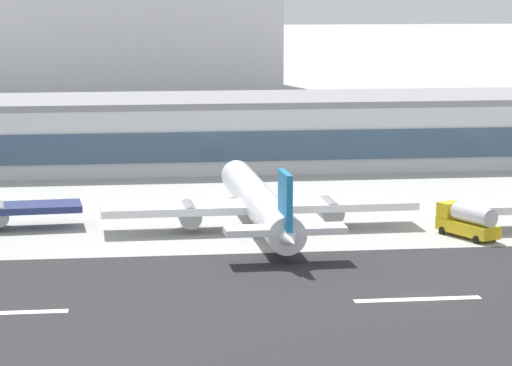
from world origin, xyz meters
TOP-DOWN VIEW (x-y plane):
  - ground_plane at (0.00, 0.00)m, footprint 1400.00×1400.00m
  - runway_strip at (0.00, -0.42)m, footprint 800.00×41.87m
  - runway_centreline_dash_3 at (-38.42, -0.42)m, footprint 12.00×1.20m
  - runway_centreline_dash_4 at (-0.34, -0.42)m, footprint 12.00×1.20m
  - terminal_building at (-9.78, 84.43)m, footprint 210.43×22.14m
  - airliner_blue_tail_gate_1 at (-10.74, 32.90)m, footprint 37.73×46.35m
  - service_fuel_truck_1 at (12.38, 25.85)m, footprint 5.84×8.82m

SIDE VIEW (x-z plane):
  - ground_plane at x=0.00m, z-range 0.00..0.00m
  - runway_strip at x=0.00m, z-range 0.00..0.08m
  - runway_centreline_dash_3 at x=-38.42m, z-range 0.08..0.09m
  - runway_centreline_dash_4 at x=-0.34m, z-range 0.08..0.09m
  - service_fuel_truck_1 at x=12.38m, z-range 0.05..4.00m
  - airliner_blue_tail_gate_1 at x=-10.74m, z-range -1.75..7.92m
  - terminal_building at x=-9.78m, z-range 0.00..11.04m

